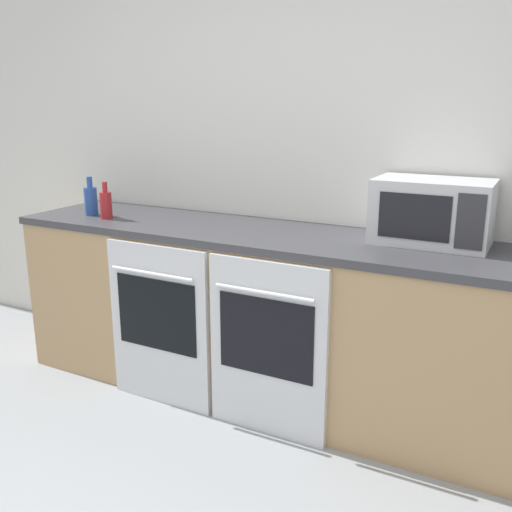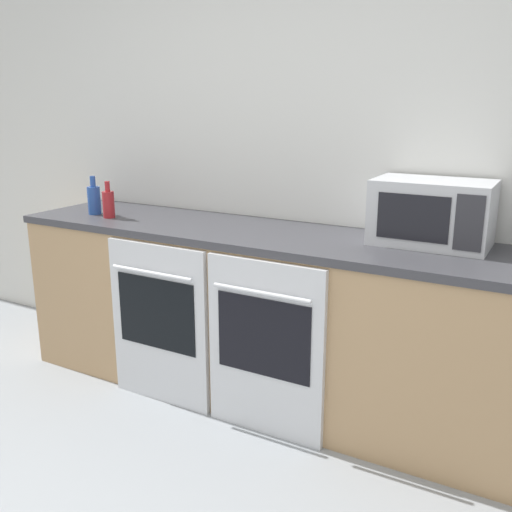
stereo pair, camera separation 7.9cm
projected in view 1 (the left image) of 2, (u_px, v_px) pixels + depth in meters
The scene contains 7 objects.
wall_back at pixel (299, 154), 3.13m from camera, with size 10.00×0.06×2.60m.
counter_back at pixel (270, 316), 3.06m from camera, with size 2.94×0.66×0.93m.
oven_left at pixel (159, 325), 2.99m from camera, with size 0.61×0.06×0.88m.
oven_right at pixel (267, 348), 2.71m from camera, with size 0.61×0.06×0.88m.
microwave at pixel (432, 212), 2.66m from camera, with size 0.53×0.33×0.30m.
bottle_blue at pixel (91, 200), 3.35m from camera, with size 0.08×0.08×0.23m.
bottle_red at pixel (106, 204), 3.25m from camera, with size 0.07×0.07×0.21m.
Camera 1 is at (1.26, -0.88, 1.58)m, focal length 40.00 mm.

